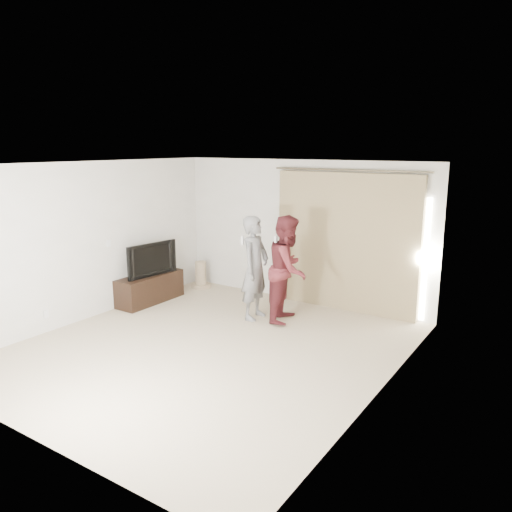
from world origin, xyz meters
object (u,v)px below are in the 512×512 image
at_px(tv_console, 150,288).
at_px(person_woman, 288,269).
at_px(tv, 149,259).
at_px(person_man, 255,268).

height_order(tv_console, person_woman, person_woman).
xyz_separation_m(tv, person_woman, (2.62, 0.54, 0.06)).
bearing_deg(tv_console, tv, 0.00).
xyz_separation_m(tv_console, tv, (0.00, 0.00, 0.56)).
distance_m(tv_console, tv, 0.56).
distance_m(tv, person_woman, 2.68).
relative_size(tv_console, person_man, 0.78).
height_order(tv, person_woman, person_woman).
bearing_deg(person_woman, tv, -168.31).
relative_size(tv, person_man, 0.61).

